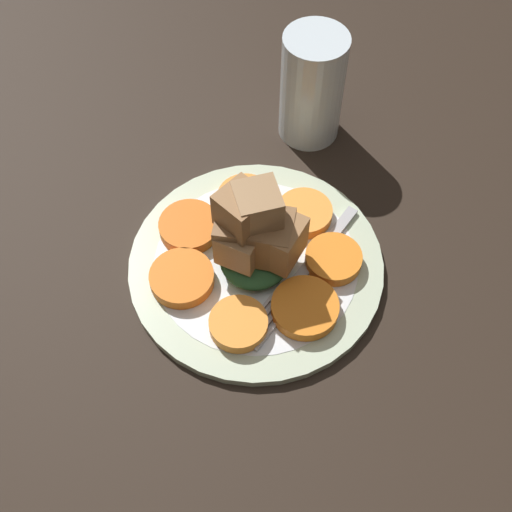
# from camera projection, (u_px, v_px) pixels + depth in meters

# --- Properties ---
(table_slab) EXTENTS (1.20, 1.20, 0.02)m
(table_slab) POSITION_uv_depth(u_px,v_px,m) (256.00, 272.00, 0.66)
(table_slab) COLOR black
(table_slab) RESTS_ON ground
(plate) EXTENTS (0.25, 0.25, 0.01)m
(plate) POSITION_uv_depth(u_px,v_px,m) (256.00, 264.00, 0.64)
(plate) COLOR beige
(plate) RESTS_ON table_slab
(carrot_slice_0) EXTENTS (0.06, 0.06, 0.01)m
(carrot_slice_0) POSITION_uv_depth(u_px,v_px,m) (305.00, 308.00, 0.60)
(carrot_slice_0) COLOR orange
(carrot_slice_0) RESTS_ON plate
(carrot_slice_1) EXTENTS (0.06, 0.06, 0.01)m
(carrot_slice_1) POSITION_uv_depth(u_px,v_px,m) (333.00, 259.00, 0.63)
(carrot_slice_1) COLOR orange
(carrot_slice_1) RESTS_ON plate
(carrot_slice_2) EXTENTS (0.06, 0.06, 0.01)m
(carrot_slice_2) POSITION_uv_depth(u_px,v_px,m) (304.00, 213.00, 0.66)
(carrot_slice_2) COLOR orange
(carrot_slice_2) RESTS_ON plate
(carrot_slice_3) EXTENTS (0.06, 0.06, 0.01)m
(carrot_slice_3) POSITION_uv_depth(u_px,v_px,m) (245.00, 199.00, 0.67)
(carrot_slice_3) COLOR orange
(carrot_slice_3) RESTS_ON plate
(carrot_slice_4) EXTENTS (0.06, 0.06, 0.01)m
(carrot_slice_4) POSITION_uv_depth(u_px,v_px,m) (189.00, 227.00, 0.65)
(carrot_slice_4) COLOR orange
(carrot_slice_4) RESTS_ON plate
(carrot_slice_5) EXTENTS (0.06, 0.06, 0.01)m
(carrot_slice_5) POSITION_uv_depth(u_px,v_px,m) (182.00, 278.00, 0.62)
(carrot_slice_5) COLOR orange
(carrot_slice_5) RESTS_ON plate
(carrot_slice_6) EXTENTS (0.06, 0.06, 0.01)m
(carrot_slice_6) POSITION_uv_depth(u_px,v_px,m) (236.00, 323.00, 0.59)
(carrot_slice_6) COLOR orange
(carrot_slice_6) RESTS_ON plate
(center_pile) EXTENTS (0.08, 0.09, 0.10)m
(center_pile) POSITION_uv_depth(u_px,v_px,m) (255.00, 237.00, 0.60)
(center_pile) COLOR #2D6033
(center_pile) RESTS_ON plate
(fork) EXTENTS (0.18, 0.09, 0.00)m
(fork) POSITION_uv_depth(u_px,v_px,m) (301.00, 276.00, 0.63)
(fork) COLOR #B2B2B7
(fork) RESTS_ON plate
(water_glass) EXTENTS (0.07, 0.07, 0.13)m
(water_glass) POSITION_uv_depth(u_px,v_px,m) (312.00, 87.00, 0.70)
(water_glass) COLOR silver
(water_glass) RESTS_ON table_slab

